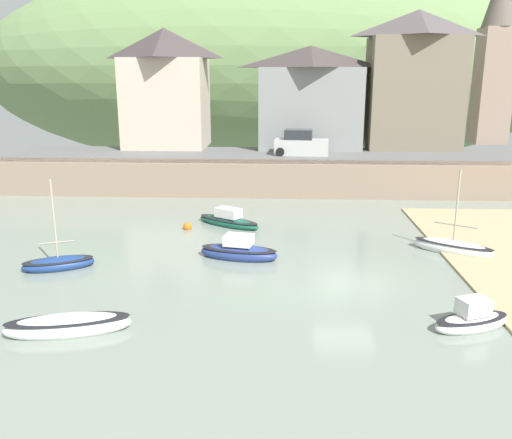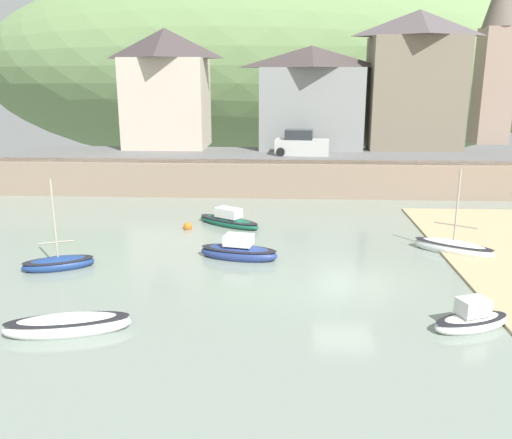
{
  "view_description": "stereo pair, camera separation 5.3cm",
  "coord_description": "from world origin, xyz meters",
  "px_view_note": "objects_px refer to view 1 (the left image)",
  "views": [
    {
      "loc": [
        -2.67,
        -20.9,
        8.27
      ],
      "look_at": [
        -3.88,
        3.42,
        1.78
      ],
      "focal_mm": 37.75,
      "sensor_mm": 36.0,
      "label": 1
    },
    {
      "loc": [
        -2.62,
        -20.9,
        8.27
      ],
      "look_at": [
        -3.88,
        3.42,
        1.78
      ],
      "focal_mm": 37.75,
      "sensor_mm": 36.0,
      "label": 2
    }
  ],
  "objects_px": {
    "motorboat_with_cabin": "(68,325)",
    "fishing_boat_green": "(228,221)",
    "sailboat_white_hull": "(239,251)",
    "sailboat_tall_mast": "(453,247)",
    "waterfront_building_right": "(415,80)",
    "parked_car_near_slipway": "(301,144)",
    "sailboat_far_left": "(58,263)",
    "waterfront_building_left": "(166,88)",
    "waterfront_building_centre": "(310,97)",
    "mooring_buoy": "(188,227)",
    "church_with_spire": "(496,50)",
    "sailboat_blue_trim": "(472,320)"
  },
  "relations": [
    {
      "from": "motorboat_with_cabin",
      "to": "fishing_boat_green",
      "type": "distance_m",
      "value": 14.19
    },
    {
      "from": "sailboat_white_hull",
      "to": "sailboat_tall_mast",
      "type": "bearing_deg",
      "value": 18.9
    },
    {
      "from": "fishing_boat_green",
      "to": "waterfront_building_right",
      "type": "bearing_deg",
      "value": 82.57
    },
    {
      "from": "sailboat_tall_mast",
      "to": "parked_car_near_slipway",
      "type": "height_order",
      "value": "parked_car_near_slipway"
    },
    {
      "from": "sailboat_white_hull",
      "to": "fishing_boat_green",
      "type": "distance_m",
      "value": 5.83
    },
    {
      "from": "motorboat_with_cabin",
      "to": "sailboat_far_left",
      "type": "xyz_separation_m",
      "value": [
        -2.84,
        6.09,
        -0.02
      ]
    },
    {
      "from": "sailboat_far_left",
      "to": "waterfront_building_left",
      "type": "bearing_deg",
      "value": 67.36
    },
    {
      "from": "waterfront_building_centre",
      "to": "sailboat_white_hull",
      "type": "height_order",
      "value": "waterfront_building_centre"
    },
    {
      "from": "waterfront_building_right",
      "to": "mooring_buoy",
      "type": "distance_m",
      "value": 24.9
    },
    {
      "from": "waterfront_building_centre",
      "to": "motorboat_with_cabin",
      "type": "distance_m",
      "value": 32.11
    },
    {
      "from": "parked_car_near_slipway",
      "to": "sailboat_tall_mast",
      "type": "bearing_deg",
      "value": -61.45
    },
    {
      "from": "church_with_spire",
      "to": "sailboat_tall_mast",
      "type": "distance_m",
      "value": 28.81
    },
    {
      "from": "motorboat_with_cabin",
      "to": "parked_car_near_slipway",
      "type": "distance_m",
      "value": 27.1
    },
    {
      "from": "church_with_spire",
      "to": "sailboat_white_hull",
      "type": "relative_size",
      "value": 4.0
    },
    {
      "from": "waterfront_building_left",
      "to": "parked_car_near_slipway",
      "type": "xyz_separation_m",
      "value": [
        11.29,
        -4.5,
        -4.15
      ]
    },
    {
      "from": "waterfront_building_right",
      "to": "sailboat_white_hull",
      "type": "distance_m",
      "value": 26.71
    },
    {
      "from": "sailboat_blue_trim",
      "to": "sailboat_white_hull",
      "type": "xyz_separation_m",
      "value": [
        -8.47,
        6.87,
        0.03
      ]
    },
    {
      "from": "waterfront_building_left",
      "to": "fishing_boat_green",
      "type": "height_order",
      "value": "waterfront_building_left"
    },
    {
      "from": "waterfront_building_right",
      "to": "parked_car_near_slipway",
      "type": "bearing_deg",
      "value": -154.28
    },
    {
      "from": "motorboat_with_cabin",
      "to": "sailboat_blue_trim",
      "type": "distance_m",
      "value": 13.56
    },
    {
      "from": "waterfront_building_left",
      "to": "church_with_spire",
      "type": "distance_m",
      "value": 28.88
    },
    {
      "from": "waterfront_building_centre",
      "to": "sailboat_far_left",
      "type": "distance_m",
      "value": 27.62
    },
    {
      "from": "sailboat_white_hull",
      "to": "church_with_spire",
      "type": "bearing_deg",
      "value": 63.76
    },
    {
      "from": "parked_car_near_slipway",
      "to": "mooring_buoy",
      "type": "relative_size",
      "value": 8.86
    },
    {
      "from": "sailboat_blue_trim",
      "to": "waterfront_building_left",
      "type": "bearing_deg",
      "value": 98.23
    },
    {
      "from": "sailboat_far_left",
      "to": "sailboat_tall_mast",
      "type": "bearing_deg",
      "value": -13.05
    },
    {
      "from": "sailboat_tall_mast",
      "to": "mooring_buoy",
      "type": "bearing_deg",
      "value": -162.29
    },
    {
      "from": "waterfront_building_left",
      "to": "waterfront_building_centre",
      "type": "xyz_separation_m",
      "value": [
        12.11,
        0.0,
        -0.73
      ]
    },
    {
      "from": "sailboat_blue_trim",
      "to": "sailboat_far_left",
      "type": "height_order",
      "value": "sailboat_far_left"
    },
    {
      "from": "fishing_boat_green",
      "to": "mooring_buoy",
      "type": "distance_m",
      "value": 2.4
    },
    {
      "from": "church_with_spire",
      "to": "motorboat_with_cabin",
      "type": "height_order",
      "value": "church_with_spire"
    },
    {
      "from": "sailboat_white_hull",
      "to": "fishing_boat_green",
      "type": "height_order",
      "value": "sailboat_white_hull"
    },
    {
      "from": "waterfront_building_right",
      "to": "sailboat_white_hull",
      "type": "height_order",
      "value": "waterfront_building_right"
    },
    {
      "from": "waterfront_building_centre",
      "to": "sailboat_blue_trim",
      "type": "distance_m",
      "value": 30.05
    },
    {
      "from": "waterfront_building_centre",
      "to": "sailboat_far_left",
      "type": "height_order",
      "value": "waterfront_building_centre"
    },
    {
      "from": "waterfront_building_right",
      "to": "fishing_boat_green",
      "type": "bearing_deg",
      "value": -129.96
    },
    {
      "from": "waterfront_building_right",
      "to": "parked_car_near_slipway",
      "type": "distance_m",
      "value": 11.43
    },
    {
      "from": "fishing_boat_green",
      "to": "parked_car_near_slipway",
      "type": "relative_size",
      "value": 0.97
    },
    {
      "from": "sailboat_blue_trim",
      "to": "sailboat_far_left",
      "type": "xyz_separation_m",
      "value": [
        -16.36,
        5.07,
        -0.06
      ]
    },
    {
      "from": "church_with_spire",
      "to": "sailboat_white_hull",
      "type": "distance_m",
      "value": 34.79
    },
    {
      "from": "waterfront_building_centre",
      "to": "parked_car_near_slipway",
      "type": "height_order",
      "value": "waterfront_building_centre"
    },
    {
      "from": "waterfront_building_centre",
      "to": "waterfront_building_right",
      "type": "bearing_deg",
      "value": -0.0
    },
    {
      "from": "waterfront_building_left",
      "to": "sailboat_far_left",
      "type": "relative_size",
      "value": 2.32
    },
    {
      "from": "sailboat_tall_mast",
      "to": "sailboat_far_left",
      "type": "height_order",
      "value": "sailboat_tall_mast"
    },
    {
      "from": "sailboat_blue_trim",
      "to": "sailboat_white_hull",
      "type": "bearing_deg",
      "value": 119.78
    },
    {
      "from": "sailboat_white_hull",
      "to": "waterfront_building_right",
      "type": "bearing_deg",
      "value": 71.99
    },
    {
      "from": "church_with_spire",
      "to": "fishing_boat_green",
      "type": "relative_size",
      "value": 3.8
    },
    {
      "from": "sailboat_white_hull",
      "to": "sailboat_far_left",
      "type": "relative_size",
      "value": 0.93
    },
    {
      "from": "waterfront_building_left",
      "to": "sailboat_blue_trim",
      "type": "bearing_deg",
      "value": -60.62
    },
    {
      "from": "waterfront_building_left",
      "to": "waterfront_building_right",
      "type": "distance_m",
      "value": 20.65
    }
  ]
}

